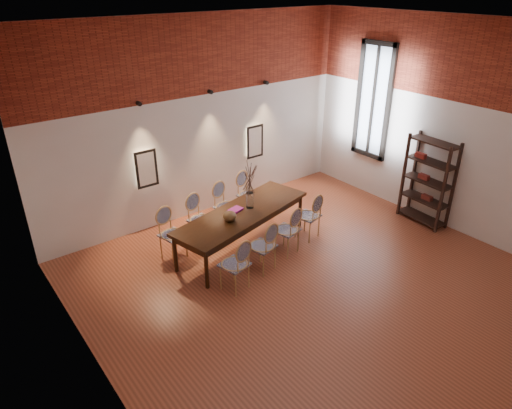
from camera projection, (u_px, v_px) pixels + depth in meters
floor at (319, 286)px, 7.54m from camera, size 7.00×7.00×0.02m
ceiling at (338, 27)px, 5.73m from camera, size 7.00×7.00×0.02m
wall_back at (200, 120)px, 9.14m from camera, size 7.00×0.10×4.00m
wall_left at (84, 256)px, 4.70m from camera, size 0.10×7.00×4.00m
wall_right at (460, 129)px, 8.57m from camera, size 0.10×7.00×4.00m
brick_band_back at (198, 55)px, 8.53m from camera, size 7.00×0.02×1.50m
brick_band_left at (68, 139)px, 4.17m from camera, size 0.02×7.00×1.50m
brick_band_right at (473, 61)px, 7.97m from camera, size 0.02×7.00×1.50m
niche_left at (146, 168)px, 8.68m from camera, size 0.36×0.06×0.66m
niche_right at (254, 141)px, 10.10m from camera, size 0.36×0.06×0.66m
spot_fixture_left at (139, 104)px, 8.09m from camera, size 0.08×0.10×0.08m
spot_fixture_mid at (210, 92)px, 8.91m from camera, size 0.08×0.10×0.08m
spot_fixture_right at (266, 83)px, 9.68m from camera, size 0.08×0.10×0.08m
window_glass at (374, 101)px, 9.87m from camera, size 0.02×0.78×2.38m
window_frame at (373, 101)px, 9.86m from camera, size 0.08×0.90×2.50m
window_mullion at (373, 101)px, 9.86m from camera, size 0.06×0.06×2.40m
dining_table at (243, 229)px, 8.46m from camera, size 2.96×1.52×0.75m
chair_near_a at (234, 264)px, 7.27m from camera, size 0.53×0.53×0.94m
chair_near_b at (262, 246)px, 7.75m from camera, size 0.53×0.53×0.94m
chair_near_c at (286, 230)px, 8.24m from camera, size 0.53×0.53×0.94m
chair_near_d at (308, 216)px, 8.73m from camera, size 0.53×0.53×0.94m
chair_far_a at (173, 235)px, 8.09m from camera, size 0.53×0.53×0.94m
chair_far_b at (201, 220)px, 8.58m from camera, size 0.53×0.53×0.94m
chair_far_c at (226, 207)px, 9.07m from camera, size 0.53×0.53×0.94m
chair_far_d at (249, 195)px, 9.56m from camera, size 0.53×0.53×0.94m
vase at (250, 200)px, 8.36m from camera, size 0.14×0.14×0.30m
dried_branches at (250, 178)px, 8.16m from camera, size 0.50×0.50×0.70m
bowl at (230, 216)px, 7.94m from camera, size 0.24×0.24×0.18m
book at (236, 210)px, 8.32m from camera, size 0.29×0.23×0.03m
shelving_rack at (428, 181)px, 9.13m from camera, size 0.44×1.02×1.80m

